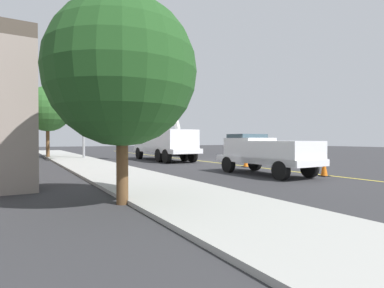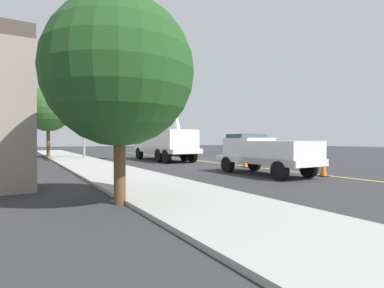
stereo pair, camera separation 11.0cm
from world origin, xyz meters
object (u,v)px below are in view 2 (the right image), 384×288
at_px(service_pickup_truck, 266,152).
at_px(traffic_cone_trailing, 160,153).
at_px(utility_bucket_truck, 163,141).
at_px(traffic_cone_leading, 323,167).
at_px(traffic_cone_mid_front, 245,162).
at_px(passing_minivan, 180,147).
at_px(traffic_cone_mid_rear, 190,157).
at_px(traffic_signal_mast, 88,98).

relative_size(service_pickup_truck, traffic_cone_trailing, 7.20).
height_order(utility_bucket_truck, traffic_cone_leading, utility_bucket_truck).
xyz_separation_m(utility_bucket_truck, traffic_cone_leading, (-13.86, -2.52, -1.17)).
xyz_separation_m(traffic_cone_mid_front, traffic_cone_trailing, (12.72, 0.74, 0.03)).
bearing_deg(utility_bucket_truck, passing_minivan, -35.94).
bearing_deg(traffic_cone_mid_rear, passing_minivan, -19.75).
bearing_deg(traffic_cone_mid_rear, traffic_cone_trailing, 2.89).
height_order(utility_bucket_truck, passing_minivan, utility_bucket_truck).
distance_m(traffic_cone_mid_front, traffic_cone_trailing, 12.74).
height_order(passing_minivan, traffic_cone_mid_rear, passing_minivan).
bearing_deg(traffic_cone_trailing, traffic_cone_mid_front, -176.68).
relative_size(traffic_cone_leading, traffic_signal_mast, 0.12).
xyz_separation_m(passing_minivan, traffic_cone_mid_rear, (-7.96, 2.86, -0.62)).
height_order(traffic_cone_mid_rear, traffic_cone_trailing, traffic_cone_trailing).
bearing_deg(service_pickup_truck, traffic_cone_mid_rear, -6.89).
bearing_deg(traffic_cone_mid_rear, traffic_signal_mast, 57.03).
xyz_separation_m(traffic_cone_leading, traffic_cone_trailing, (18.31, 1.02, -0.05)).
bearing_deg(utility_bucket_truck, traffic_cone_trailing, -18.65).
bearing_deg(traffic_cone_mid_front, passing_minivan, -9.35).
height_order(service_pickup_truck, traffic_cone_trailing, service_pickup_truck).
bearing_deg(traffic_cone_mid_front, traffic_cone_trailing, 3.32).
xyz_separation_m(traffic_cone_mid_rear, traffic_cone_trailing, (5.98, 0.30, 0.04)).
bearing_deg(traffic_cone_mid_front, traffic_cone_leading, -177.16).
relative_size(utility_bucket_truck, traffic_cone_mid_rear, 11.71).
distance_m(utility_bucket_truck, passing_minivan, 7.97).
bearing_deg(utility_bucket_truck, service_pickup_truck, -177.48).
xyz_separation_m(passing_minivan, traffic_signal_mast, (-3.19, 10.20, 4.33)).
bearing_deg(service_pickup_truck, passing_minivan, -12.59).
xyz_separation_m(service_pickup_truck, traffic_cone_trailing, (16.51, -0.97, -0.73)).
xyz_separation_m(traffic_cone_mid_front, traffic_cone_mid_rear, (6.74, 0.44, -0.01)).
bearing_deg(traffic_signal_mast, traffic_cone_leading, -154.77).
bearing_deg(passing_minivan, traffic_signal_mast, 107.39).
bearing_deg(traffic_signal_mast, traffic_cone_trailing, -80.22).
height_order(service_pickup_truck, traffic_signal_mast, traffic_signal_mast).
bearing_deg(passing_minivan, traffic_cone_trailing, 122.10).
height_order(utility_bucket_truck, traffic_cone_trailing, utility_bucket_truck).
height_order(service_pickup_truck, traffic_cone_mid_front, service_pickup_truck).
distance_m(traffic_cone_mid_front, traffic_signal_mast, 14.74).
bearing_deg(service_pickup_truck, traffic_cone_trailing, -3.36).
xyz_separation_m(traffic_cone_mid_rear, traffic_signal_mast, (4.76, 7.34, 4.96)).
xyz_separation_m(service_pickup_truck, traffic_signal_mast, (15.29, 6.07, 4.19)).
xyz_separation_m(service_pickup_truck, traffic_cone_mid_front, (3.79, -1.71, -0.76)).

